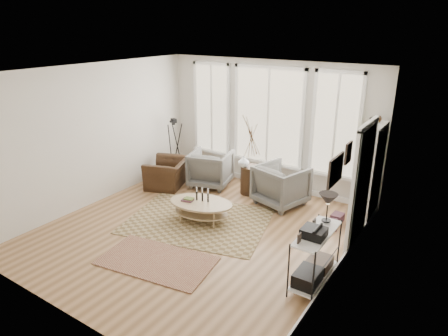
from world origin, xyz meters
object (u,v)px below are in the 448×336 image
Objects in this scene: armchair_left at (211,168)px; side_table at (251,157)px; bookcase at (369,173)px; low_shelf at (316,252)px; coffee_table at (201,206)px; armchair_right at (281,185)px; accent_chair at (168,173)px.

armchair_left is 0.51× the size of side_table.
bookcase is 1.58× the size of low_shelf.
low_shelf is 2.66m from coffee_table.
low_shelf is 2.74m from armchair_right.
accent_chair is (-4.32, -0.86, -0.63)m from bookcase.
bookcase reaches higher than coffee_table.
accent_chair is at bearing 21.24° from armchair_left.
armchair_right is (1.84, -0.04, 0.01)m from armchair_left.
bookcase is 2.24× the size of armchair_left.
low_shelf reaches higher than armchair_right.
armchair_right reaches higher than accent_chair.
low_shelf reaches higher than accent_chair.
bookcase is at bearing 81.03° from accent_chair.
bookcase is 3.28m from coffee_table.
bookcase is at bearing 169.01° from armchair_left.
coffee_table is 1.79m from side_table.
accent_chair is (-2.65, -0.56, -0.11)m from armchair_right.
bookcase is 1.77m from armchair_right.
armchair_left is 0.92× the size of accent_chair.
low_shelf is 0.72× the size of side_table.
side_table reaches higher than armchair_right.
coffee_table is at bearing 74.48° from armchair_right.
bookcase is at bearing 88.72° from low_shelf.
low_shelf is at bearing 142.18° from armchair_right.
low_shelf is 4.13m from armchair_left.
side_table is (-2.50, -0.16, -0.09)m from bookcase.
armchair_left is at bearing -175.71° from bookcase.
side_table is at bearing 6.58° from armchair_right.
bookcase reaches higher than accent_chair.
coffee_table is 0.77× the size of side_table.
bookcase is 4.45m from accent_chair.
armchair_right is 0.96× the size of accent_chair.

